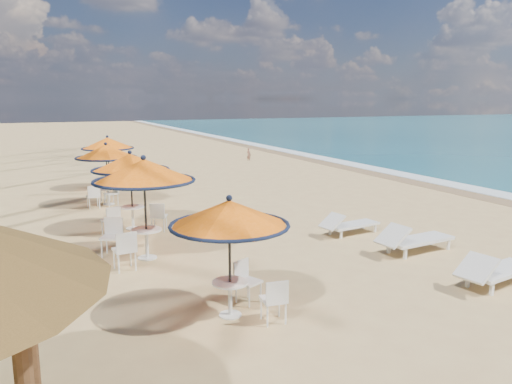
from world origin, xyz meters
The scene contains 12 objects.
ground centered at (0.00, 0.00, 0.00)m, with size 160.00×160.00×0.00m, color tan.
foam_strip centered at (9.30, 10.00, 0.00)m, with size 1.20×140.00×0.04m, color white.
wetsand_band centered at (8.40, 10.00, 0.00)m, with size 1.40×140.00×0.02m, color olive.
station_0 centered at (-4.48, -0.14, 1.65)m, with size 2.07×2.07×2.16m.
station_1 centered at (-5.28, 3.66, 1.89)m, with size 2.38×2.38×2.48m.
station_2 centered at (-5.00, 6.51, 1.76)m, with size 2.21×2.21×2.31m.
station_3 centered at (-5.19, 10.42, 1.64)m, with size 2.15×2.18×2.25m.
station_4 centered at (-4.60, 13.79, 1.72)m, with size 2.16×2.16×2.26m.
lounger_near centered at (0.86, -1.01, 0.34)m, with size 2.13×0.98×0.74m.
lounger_mid centered at (0.88, 1.42, 0.36)m, with size 2.20×0.88×0.77m.
lounger_far centered at (0.38, 3.49, 0.31)m, with size 1.88×0.82×0.65m.
person centered at (4.57, 20.26, 0.42)m, with size 0.30×0.20×0.83m, color #915F4A.
Camera 1 is at (-7.48, -7.81, 3.75)m, focal length 35.00 mm.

